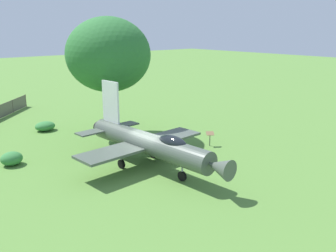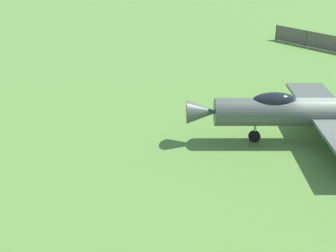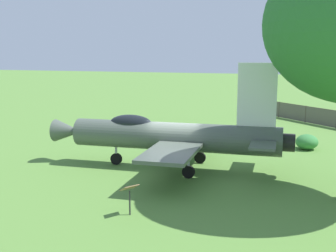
{
  "view_description": "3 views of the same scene",
  "coord_description": "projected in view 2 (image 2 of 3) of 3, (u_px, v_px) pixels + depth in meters",
  "views": [
    {
      "loc": [
        -13.59,
        -18.13,
        8.94
      ],
      "look_at": [
        1.09,
        -0.76,
        2.78
      ],
      "focal_mm": 38.95,
      "sensor_mm": 36.0,
      "label": 1
    },
    {
      "loc": [
        21.26,
        -6.09,
        10.35
      ],
      "look_at": [
        1.88,
        -7.42,
        1.5
      ],
      "focal_mm": 48.53,
      "sensor_mm": 36.0,
      "label": 2
    },
    {
      "loc": [
        19.62,
        6.52,
        5.75
      ],
      "look_at": [
        -1.13,
        -0.73,
        1.96
      ],
      "focal_mm": 45.35,
      "sensor_mm": 36.0,
      "label": 3
    }
  ],
  "objects": [
    {
      "name": "ground_plane",
      "position": [
        315.0,
        142.0,
        23.22
      ],
      "size": [
        200.0,
        200.0,
        0.0
      ],
      "primitive_type": "plane",
      "color": "#568438"
    },
    {
      "name": "display_jet",
      "position": [
        313.0,
        111.0,
        22.51
      ],
      "size": [
        9.44,
        12.42,
        5.31
      ],
      "rotation": [
        0.0,
        0.0,
        4.78
      ],
      "color": "#4C564C",
      "rests_on": "ground_plane"
    }
  ]
}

